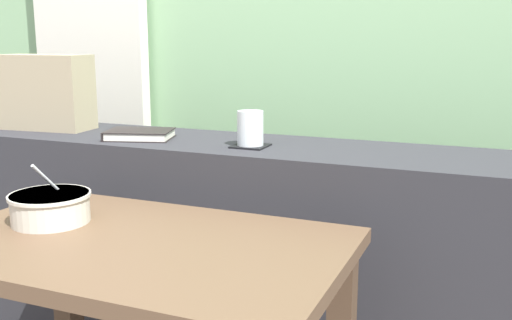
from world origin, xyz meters
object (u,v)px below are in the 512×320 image
object	(u,v)px
juice_glass	(250,130)
closed_book	(139,134)
breakfast_table	(139,296)
soup_bowl	(51,208)
throw_pillow	(46,92)
coaster_square	(250,146)

from	to	relation	value
juice_glass	closed_book	xyz separation A→B (m)	(-0.38, -0.00, -0.04)
breakfast_table	soup_bowl	bearing A→B (deg)	173.10
closed_book	throw_pillow	bearing A→B (deg)	172.47
coaster_square	closed_book	bearing A→B (deg)	-179.33
juice_glass	closed_book	size ratio (longest dim) A/B	0.43
coaster_square	juice_glass	world-z (taller)	juice_glass
closed_book	soup_bowl	distance (m)	0.52
closed_book	juice_glass	bearing A→B (deg)	0.67
coaster_square	juice_glass	size ratio (longest dim) A/B	0.98
breakfast_table	soup_bowl	xyz separation A→B (m)	(-0.27, 0.03, 0.17)
breakfast_table	coaster_square	bearing A→B (deg)	85.09
soup_bowl	throw_pillow	bearing A→B (deg)	131.45
breakfast_table	closed_book	distance (m)	0.69
coaster_square	juice_glass	xyz separation A→B (m)	(-0.00, -0.00, 0.05)
juice_glass	throw_pillow	bearing A→B (deg)	176.39
breakfast_table	throw_pillow	distance (m)	1.03
coaster_square	juice_glass	distance (m)	0.05
juice_glass	soup_bowl	xyz separation A→B (m)	(-0.31, -0.50, -0.14)
breakfast_table	coaster_square	size ratio (longest dim) A/B	9.22
closed_book	throw_pillow	size ratio (longest dim) A/B	0.74
breakfast_table	juice_glass	distance (m)	0.62
juice_glass	soup_bowl	size ratio (longest dim) A/B	0.53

